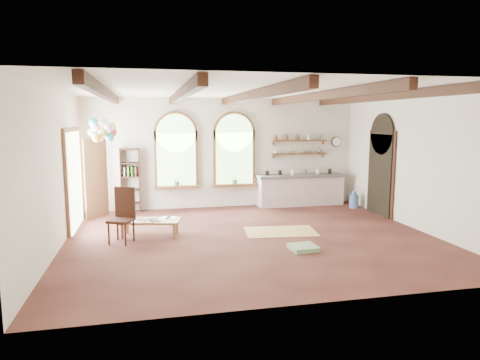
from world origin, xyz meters
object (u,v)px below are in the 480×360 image
object	(u,v)px
kitchen_counter	(300,190)
balloon_cluster	(103,130)
coffee_table	(150,222)
side_chair	(122,227)

from	to	relation	value
kitchen_counter	balloon_cluster	distance (m)	6.01
coffee_table	side_chair	xyz separation A→B (m)	(-0.59, -0.38, 0.01)
coffee_table	side_chair	size ratio (longest dim) A/B	1.21
kitchen_counter	balloon_cluster	size ratio (longest dim) A/B	2.36
coffee_table	balloon_cluster	bearing A→B (deg)	130.75
side_chair	coffee_table	bearing A→B (deg)	32.52
balloon_cluster	side_chair	bearing A→B (deg)	-74.10
coffee_table	balloon_cluster	size ratio (longest dim) A/B	1.24
coffee_table	side_chair	bearing A→B (deg)	-147.48
side_chair	balloon_cluster	size ratio (longest dim) A/B	1.03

